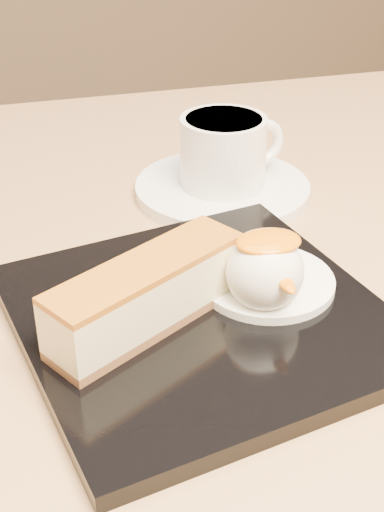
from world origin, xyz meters
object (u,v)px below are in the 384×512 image
object	(u,v)px
dessert_plate	(200,317)
saucer	(222,189)
table	(185,432)
cheesecake	(147,294)
ice_cream_scoop	(265,272)
coffee_cup	(225,150)

from	to	relation	value
dessert_plate	saucer	bearing A→B (deg)	68.13
table	saucer	distance (m)	0.21
dessert_plate	cheesecake	bearing A→B (deg)	-171.87
table	ice_cream_scoop	xyz separation A→B (m)	(0.03, -0.07, 0.19)
table	coffee_cup	world-z (taller)	coffee_cup
table	coffee_cup	size ratio (longest dim) A/B	8.31
ice_cream_scoop	saucer	distance (m)	0.19
table	saucer	xyz separation A→B (m)	(0.07, 0.11, 0.16)
saucer	coffee_cup	xyz separation A→B (m)	(0.00, 0.00, 0.04)
ice_cream_scoop	coffee_cup	size ratio (longest dim) A/B	0.51
table	coffee_cup	xyz separation A→B (m)	(0.07, 0.12, 0.20)
cheesecake	saucer	bearing A→B (deg)	29.76
saucer	ice_cream_scoop	bearing A→B (deg)	-99.62
table	saucer	world-z (taller)	saucer
dessert_plate	ice_cream_scoop	bearing A→B (deg)	-7.13
dessert_plate	ice_cream_scoop	size ratio (longest dim) A/B	4.48
table	saucer	size ratio (longest dim) A/B	5.33
coffee_cup	table	bearing A→B (deg)	-133.46
dessert_plate	saucer	distance (m)	0.19
cheesecake	table	bearing A→B (deg)	28.68
table	ice_cream_scoop	size ratio (longest dim) A/B	16.27
ice_cream_scoop	dessert_plate	bearing A→B (deg)	172.87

